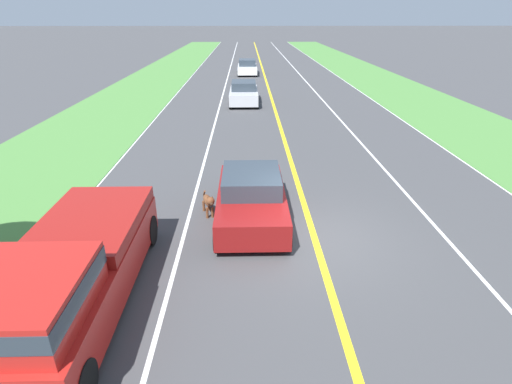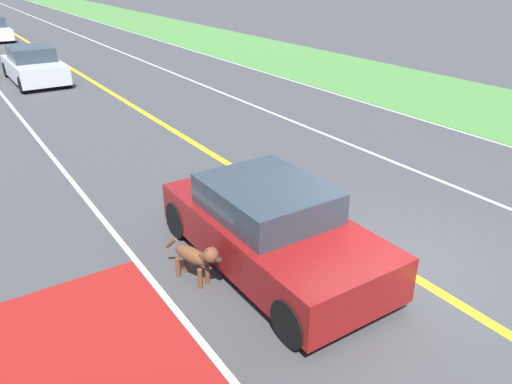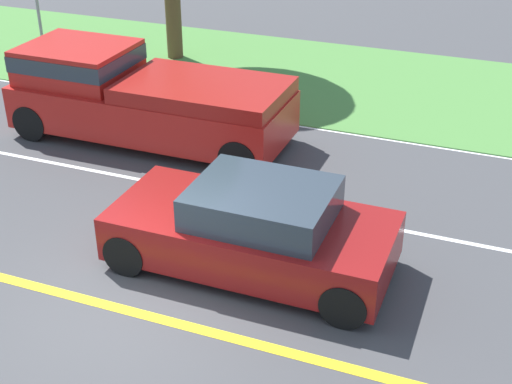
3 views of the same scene
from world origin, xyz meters
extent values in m
plane|color=#424244|center=(0.00, 0.00, 0.00)|extent=(400.00, 400.00, 0.00)
cube|color=yellow|center=(0.00, 0.00, 0.00)|extent=(0.18, 160.00, 0.01)
cube|color=white|center=(7.00, 0.00, 0.00)|extent=(0.14, 160.00, 0.01)
cube|color=white|center=(3.50, 0.00, 0.00)|extent=(0.10, 160.00, 0.01)
cube|color=#4C843D|center=(10.00, 0.00, 0.01)|extent=(6.00, 160.00, 0.03)
cube|color=maroon|center=(1.66, -1.19, 0.53)|extent=(1.89, 4.21, 0.70)
cube|color=#2D3842|center=(1.66, -1.36, 1.13)|extent=(1.63, 2.02, 0.50)
cylinder|color=black|center=(2.52, 0.49, 0.33)|extent=(0.22, 0.67, 0.67)
cylinder|color=black|center=(2.52, -2.86, 0.33)|extent=(0.22, 0.67, 0.67)
cylinder|color=black|center=(0.80, 0.49, 0.33)|extent=(0.22, 0.67, 0.67)
cylinder|color=black|center=(0.80, -2.86, 0.33)|extent=(0.22, 0.67, 0.67)
ellipsoid|color=brown|center=(2.95, -1.50, 0.45)|extent=(0.42, 0.74, 0.24)
cylinder|color=brown|center=(2.95, -1.24, 0.17)|extent=(0.08, 0.08, 0.33)
cylinder|color=brown|center=(3.10, -1.71, 0.17)|extent=(0.08, 0.08, 0.33)
cylinder|color=brown|center=(2.80, -1.29, 0.17)|extent=(0.08, 0.08, 0.33)
cylinder|color=brown|center=(2.95, -1.76, 0.17)|extent=(0.08, 0.08, 0.33)
cylinder|color=brown|center=(2.86, -1.22, 0.55)|extent=(0.20, 0.23, 0.19)
sphere|color=brown|center=(2.82, -1.10, 0.62)|extent=(0.30, 0.30, 0.24)
ellipsoid|color=#331E14|center=(2.78, -0.94, 0.60)|extent=(0.14, 0.14, 0.09)
cone|color=#55301C|center=(2.89, -1.09, 0.71)|extent=(0.10, 0.10, 0.11)
cone|color=#55301C|center=(2.77, -1.13, 0.71)|extent=(0.10, 0.10, 0.11)
cylinder|color=brown|center=(3.08, -1.94, 0.49)|extent=(0.13, 0.27, 0.26)
cube|color=red|center=(5.25, 2.46, 0.66)|extent=(2.10, 5.73, 0.87)
cube|color=red|center=(5.25, 4.12, 1.46)|extent=(1.85, 2.17, 0.74)
cube|color=#2D3842|center=(5.25, 4.12, 1.57)|extent=(1.87, 2.19, 0.32)
cube|color=maroon|center=(5.25, 1.25, 1.25)|extent=(2.06, 3.26, 0.30)
cylinder|color=black|center=(6.21, 4.79, 0.38)|extent=(0.22, 0.76, 0.76)
cylinder|color=black|center=(6.21, 0.12, 0.38)|extent=(0.22, 0.76, 0.76)
cylinder|color=black|center=(4.29, 4.79, 0.38)|extent=(0.22, 0.76, 0.76)
cylinder|color=black|center=(4.29, 0.12, 0.38)|extent=(0.22, 0.76, 0.76)
cylinder|color=gray|center=(8.34, 7.40, 1.30)|extent=(0.08, 0.08, 2.61)
camera|label=1|loc=(1.78, 9.12, 5.46)|focal=28.00mm
camera|label=2|loc=(5.71, 4.48, 4.55)|focal=35.00mm
camera|label=3|loc=(-6.71, -4.53, 6.25)|focal=50.00mm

